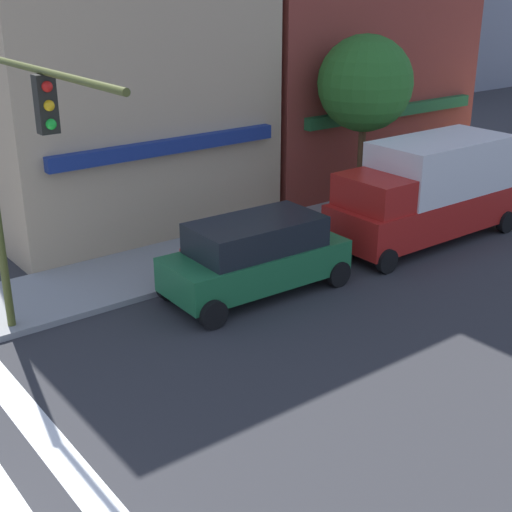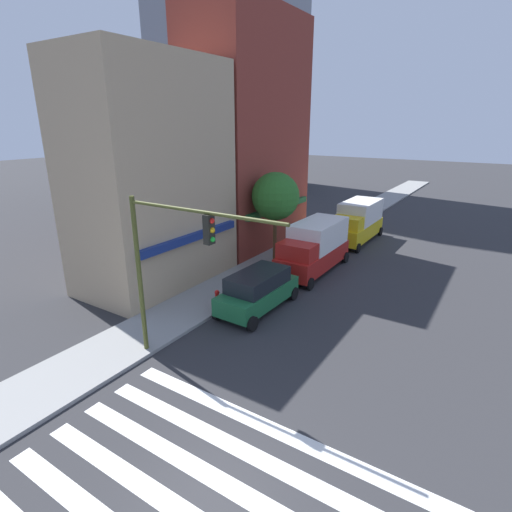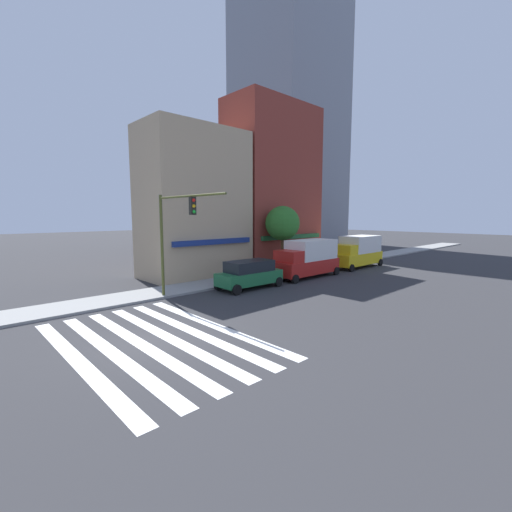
{
  "view_description": "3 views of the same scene",
  "coord_description": "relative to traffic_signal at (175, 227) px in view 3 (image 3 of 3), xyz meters",
  "views": [
    {
      "loc": [
        -0.51,
        -8.34,
        7.48
      ],
      "look_at": [
        9.49,
        4.7,
        1.0
      ],
      "focal_mm": 50.0,
      "sensor_mm": 36.0,
      "label": 1
    },
    {
      "loc": [
        -5.51,
        -4.84,
        8.72
      ],
      "look_at": [
        11.34,
        6.0,
        2.0
      ],
      "focal_mm": 28.0,
      "sensor_mm": 36.0,
      "label": 2
    },
    {
      "loc": [
        -6.17,
        -12.57,
        5.06
      ],
      "look_at": [
        11.34,
        6.0,
        2.0
      ],
      "focal_mm": 24.0,
      "sensor_mm": 36.0,
      "label": 3
    }
  ],
  "objects": [
    {
      "name": "box_truck_red",
      "position": [
        12.0,
        -0.14,
        -2.8
      ],
      "size": [
        6.2,
        2.42,
        3.04
      ],
      "rotation": [
        0.0,
        0.0,
        0.0
      ],
      "color": "#B21E19",
      "rests_on": "ground_plane"
    },
    {
      "name": "pedestrian_white_shirt",
      "position": [
        16.07,
        2.79,
        -3.32
      ],
      "size": [
        0.32,
        0.32,
        1.77
      ],
      "rotation": [
        0.0,
        0.0,
        0.5
      ],
      "color": "#23232D",
      "rests_on": "sidewalk_left"
    },
    {
      "name": "traffic_signal",
      "position": [
        0.0,
        0.0,
        0.0
      ],
      "size": [
        0.32,
        6.38,
        6.27
      ],
      "color": "#474C1E",
      "rests_on": "ground_plane"
    },
    {
      "name": "tower_distant",
      "position": [
        38.01,
        24.9,
        21.66
      ],
      "size": [
        16.22,
        15.48,
        52.11
      ],
      "color": "gray",
      "rests_on": "ground_plane"
    },
    {
      "name": "suv_green",
      "position": [
        5.63,
        -0.14,
        -3.36
      ],
      "size": [
        4.75,
        2.12,
        1.94
      ],
      "rotation": [
        0.0,
        0.0,
        -0.03
      ],
      "color": "#1E6638",
      "rests_on": "ground_plane"
    },
    {
      "name": "fire_hydrant",
      "position": [
        4.59,
        1.56,
        -3.78
      ],
      "size": [
        0.24,
        0.24,
        0.84
      ],
      "color": "red",
      "rests_on": "sidewalk_left"
    },
    {
      "name": "ground_plane",
      "position": [
        -3.86,
        -4.84,
        -4.39
      ],
      "size": [
        200.0,
        200.0,
        0.0
      ],
      "primitive_type": "plane",
      "color": "#2D2D30"
    },
    {
      "name": "street_tree",
      "position": [
        12.06,
        2.66,
        -0.05
      ],
      "size": [
        2.99,
        2.99,
        5.71
      ],
      "color": "brown",
      "rests_on": "sidewalk_left"
    },
    {
      "name": "crosswalk_stripes",
      "position": [
        -3.86,
        -4.84,
        -4.39
      ],
      "size": [
        6.33,
        10.8,
        0.01
      ],
      "color": "silver",
      "rests_on": "ground_plane"
    },
    {
      "name": "sidewalk_left",
      "position": [
        -3.86,
        2.66,
        -4.32
      ],
      "size": [
        120.0,
        3.0,
        0.15
      ],
      "color": "gray",
      "rests_on": "ground_plane"
    },
    {
      "name": "box_truck_yellow",
      "position": [
        19.79,
        -0.14,
        -2.8
      ],
      "size": [
        6.21,
        2.42,
        3.04
      ],
      "rotation": [
        0.0,
        0.0,
        -0.0
      ],
      "color": "yellow",
      "rests_on": "ground_plane"
    },
    {
      "name": "storefront_row",
      "position": [
        11.25,
        6.66,
        2.74
      ],
      "size": [
        18.27,
        5.3,
        15.81
      ],
      "color": "tan",
      "rests_on": "ground_plane"
    }
  ]
}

